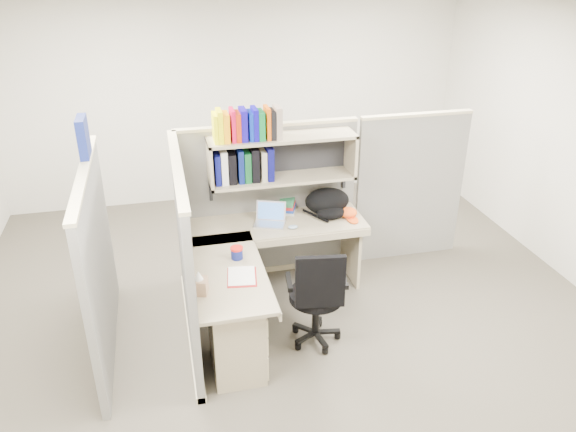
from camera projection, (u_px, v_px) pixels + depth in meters
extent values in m
plane|color=#39352C|center=(289.00, 319.00, 5.26)|extent=(6.00, 6.00, 0.00)
plane|color=beige|center=(236.00, 99.00, 7.29)|extent=(6.00, 0.00, 6.00)
plane|color=silver|center=(289.00, 16.00, 4.08)|extent=(6.00, 6.00, 0.00)
cube|color=#62625D|center=(268.00, 203.00, 5.70)|extent=(1.80, 0.06, 1.60)
cube|color=tan|center=(267.00, 125.00, 5.34)|extent=(1.80, 0.08, 0.03)
cube|color=#62625D|center=(185.00, 256.00, 4.73)|extent=(0.06, 1.80, 1.60)
cube|color=tan|center=(177.00, 166.00, 4.37)|extent=(0.08, 1.80, 0.03)
cube|color=#62625D|center=(99.00, 266.00, 4.58)|extent=(0.06, 1.80, 1.60)
cube|color=#62625D|center=(410.00, 189.00, 6.02)|extent=(1.20, 0.06, 1.60)
cube|color=navy|center=(83.00, 137.00, 4.45)|extent=(0.07, 0.27, 0.32)
cube|color=white|center=(184.00, 206.00, 4.69)|extent=(0.00, 0.21, 0.28)
cube|color=gray|center=(282.00, 138.00, 5.22)|extent=(1.40, 0.34, 0.03)
cube|color=gray|center=(282.00, 178.00, 5.40)|extent=(1.40, 0.34, 0.03)
cube|color=gray|center=(210.00, 164.00, 5.17)|extent=(0.03, 0.34, 0.44)
cube|color=gray|center=(351.00, 153.00, 5.45)|extent=(0.03, 0.34, 0.44)
cube|color=black|center=(279.00, 153.00, 5.45)|extent=(1.38, 0.01, 0.41)
cube|color=#FDFF05|center=(215.00, 128.00, 5.01)|extent=(0.03, 0.20, 0.26)
cube|color=#F6F105|center=(220.00, 126.00, 5.01)|extent=(0.05, 0.20, 0.29)
cube|color=#FF9E05|center=(226.00, 127.00, 5.03)|extent=(0.06, 0.20, 0.26)
cube|color=#BF0732|center=(232.00, 125.00, 5.04)|extent=(0.04, 0.20, 0.29)
cube|color=#AE2506|center=(237.00, 126.00, 5.05)|extent=(0.05, 0.20, 0.26)
cube|color=#100489|center=(243.00, 124.00, 5.06)|extent=(0.06, 0.20, 0.29)
cube|color=#052098|center=(250.00, 125.00, 5.07)|extent=(0.04, 0.20, 0.26)
cube|color=#0C048E|center=(255.00, 123.00, 5.08)|extent=(0.04, 0.20, 0.29)
cube|color=#076527|center=(260.00, 125.00, 5.09)|extent=(0.06, 0.20, 0.26)
cube|color=#D84F05|center=(267.00, 123.00, 5.10)|extent=(0.04, 0.20, 0.29)
cube|color=black|center=(272.00, 124.00, 5.12)|extent=(0.05, 0.20, 0.26)
cube|color=gray|center=(277.00, 122.00, 5.12)|extent=(0.06, 0.20, 0.29)
cube|color=#080B50|center=(217.00, 168.00, 5.22)|extent=(0.05, 0.24, 0.29)
cube|color=silver|center=(223.00, 166.00, 5.22)|extent=(0.06, 0.24, 0.32)
cube|color=black|center=(231.00, 166.00, 5.25)|extent=(0.07, 0.24, 0.29)
cube|color=#081450|center=(240.00, 164.00, 5.26)|extent=(0.05, 0.24, 0.32)
cube|color=#09411C|center=(246.00, 165.00, 5.28)|extent=(0.06, 0.24, 0.29)
cube|color=black|center=(254.00, 163.00, 5.28)|extent=(0.07, 0.24, 0.32)
cube|color=gray|center=(262.00, 164.00, 5.31)|extent=(0.05, 0.24, 0.29)
cube|color=#07074B|center=(269.00, 162.00, 5.31)|extent=(0.06, 0.24, 0.32)
cube|color=gray|center=(275.00, 224.00, 5.45)|extent=(1.74, 0.60, 0.03)
cube|color=gray|center=(228.00, 272.00, 4.66)|extent=(0.60, 1.34, 0.03)
cube|color=gray|center=(282.00, 242.00, 5.20)|extent=(1.74, 0.02, 0.07)
cube|color=gray|center=(263.00, 272.00, 4.74)|extent=(0.02, 1.34, 0.07)
cube|color=gray|center=(236.00, 334.00, 4.52)|extent=(0.40, 0.55, 0.68)
cube|color=tan|center=(261.00, 310.00, 4.47)|extent=(0.02, 0.50, 0.16)
cube|color=tan|center=(262.00, 329.00, 4.55)|extent=(0.02, 0.50, 0.16)
cube|color=tan|center=(262.00, 350.00, 4.65)|extent=(0.02, 0.50, 0.22)
cube|color=#B2B2B7|center=(262.00, 310.00, 4.47)|extent=(0.01, 0.12, 0.01)
cube|color=gray|center=(351.00, 246.00, 5.80)|extent=(0.03, 0.55, 0.70)
cylinder|color=navy|center=(237.00, 254.00, 4.81)|extent=(0.10, 0.10, 0.09)
cylinder|color=red|center=(237.00, 248.00, 4.79)|extent=(0.11, 0.11, 0.02)
ellipsoid|color=#87A3BF|center=(293.00, 227.00, 5.33)|extent=(0.10, 0.07, 0.04)
cylinder|color=white|center=(276.00, 212.00, 5.56)|extent=(0.08, 0.08, 0.09)
cylinder|color=black|center=(316.00, 296.00, 4.78)|extent=(0.46, 0.46, 0.07)
cube|color=black|center=(320.00, 282.00, 4.47)|extent=(0.41, 0.11, 0.46)
cylinder|color=black|center=(316.00, 314.00, 4.86)|extent=(0.06, 0.06, 0.40)
cylinder|color=black|center=(315.00, 335.00, 4.96)|extent=(0.44, 0.44, 0.10)
cube|color=black|center=(289.00, 282.00, 4.69)|extent=(0.08, 0.26, 0.04)
cube|color=black|center=(344.00, 279.00, 4.73)|extent=(0.08, 0.26, 0.04)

